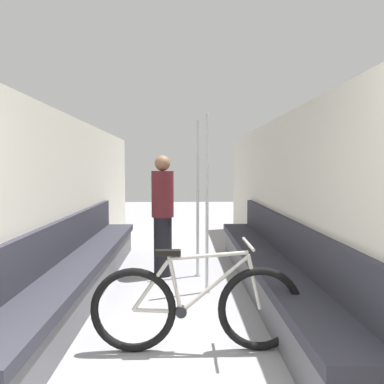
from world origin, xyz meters
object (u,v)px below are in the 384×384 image
passenger_standing (163,214)px  grab_pole_far (198,201)px  bicycle (197,307)px  bench_seat_row_left (81,271)px  bench_seat_row_right (270,270)px  grab_pole_near (207,206)px

passenger_standing → grab_pole_far: bearing=133.9°
bicycle → bench_seat_row_left: bearing=140.7°
bench_seat_row_right → passenger_standing: size_ratio=2.95×
bicycle → grab_pole_near: bearing=89.6°
passenger_standing → grab_pole_near: bearing=87.0°
bench_seat_row_right → grab_pole_far: (-0.81, 0.78, 0.73)m
bench_seat_row_right → bicycle: bench_seat_row_right is taller
grab_pole_near → grab_pole_far: (-0.08, 0.67, 0.00)m
bicycle → passenger_standing: 2.22m
bench_seat_row_right → grab_pole_far: 1.33m
grab_pole_near → bicycle: bearing=-96.9°
bench_seat_row_left → passenger_standing: (0.90, 0.82, 0.55)m
bench_seat_row_left → grab_pole_far: bearing=29.5°
grab_pole_near → bench_seat_row_left: bearing=-175.8°
bicycle → grab_pole_far: 2.20m
grab_pole_near → grab_pole_far: 0.67m
grab_pole_near → bench_seat_row_right: bearing=-8.4°
grab_pole_far → passenger_standing: bearing=175.1°
bicycle → bench_seat_row_right: bearing=62.2°
bench_seat_row_left → passenger_standing: size_ratio=2.95×
bicycle → passenger_standing: passenger_standing is taller
grab_pole_near → passenger_standing: 0.92m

